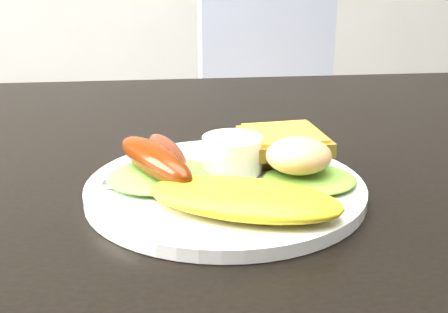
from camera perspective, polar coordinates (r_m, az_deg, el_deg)
name	(u,v)px	position (r m, az deg, el deg)	size (l,w,h in m)	color
dining_table	(123,197)	(0.59, -9.18, -3.65)	(1.20, 0.80, 0.04)	black
dining_chair	(278,153)	(1.54, 4.93, 0.29)	(0.37, 0.37, 0.04)	tan
plate	(225,189)	(0.53, 0.12, -3.03)	(0.24, 0.24, 0.01)	white
lettuce_left	(161,176)	(0.53, -5.79, -1.75)	(0.09, 0.08, 0.01)	green
lettuce_right	(310,179)	(0.53, 7.83, -2.07)	(0.08, 0.07, 0.01)	#5B932D
omelette	(244,199)	(0.47, 1.86, -3.86)	(0.15, 0.07, 0.02)	gold
sausage_a	(155,159)	(0.52, -6.37, -0.27)	(0.03, 0.11, 0.03)	#631804
sausage_b	(167,152)	(0.54, -5.26, 0.39)	(0.02, 0.09, 0.02)	brown
ramekin	(232,154)	(0.54, 0.77, 0.24)	(0.05, 0.05, 0.03)	white
toast_a	(251,152)	(0.58, 2.47, 0.43)	(0.07, 0.07, 0.01)	olive
toast_b	(284,141)	(0.57, 5.49, 1.41)	(0.07, 0.07, 0.01)	olive
potato_salad	(299,156)	(0.52, 6.84, 0.08)	(0.06, 0.05, 0.03)	beige
fork	(194,186)	(0.51, -2.80, -2.71)	(0.15, 0.01, 0.00)	#ADAFB7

